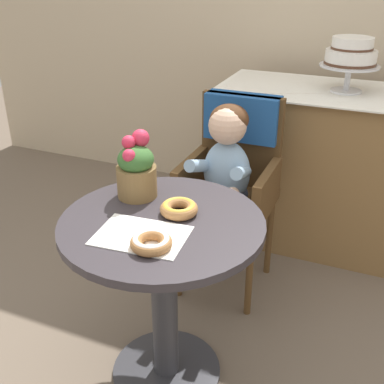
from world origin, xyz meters
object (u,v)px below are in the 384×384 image
object	(u,v)px
cafe_table	(163,270)
donut_mid	(179,208)
wicker_chair	(235,163)
seated_child	(224,168)
flower_vase	(136,169)
donut_front	(151,242)
tiered_cake_stand	(351,56)

from	to	relation	value
cafe_table	donut_mid	xyz separation A→B (m)	(0.04, 0.06, 0.24)
wicker_chair	donut_mid	size ratio (longest dim) A/B	7.06
seated_child	flower_vase	xyz separation A→B (m)	(-0.19, -0.46, 0.15)
wicker_chair	flower_vase	world-z (taller)	flower_vase
cafe_table	donut_mid	world-z (taller)	donut_mid
donut_front	donut_mid	distance (m)	0.23
wicker_chair	donut_mid	distance (m)	0.70
wicker_chair	flower_vase	bearing A→B (deg)	-102.48
donut_front	cafe_table	bearing A→B (deg)	105.32
seated_child	tiered_cake_stand	bearing A→B (deg)	59.37
flower_vase	tiered_cake_stand	xyz separation A→B (m)	(0.60, 1.17, 0.26)
flower_vase	tiered_cake_stand	world-z (taller)	tiered_cake_stand
tiered_cake_stand	donut_front	bearing A→B (deg)	-104.83
cafe_table	seated_child	xyz separation A→B (m)	(0.02, 0.60, 0.17)
donut_mid	tiered_cake_stand	world-z (taller)	tiered_cake_stand
tiered_cake_stand	flower_vase	bearing A→B (deg)	-117.34
seated_child	cafe_table	bearing A→B (deg)	-91.81
seated_child	donut_mid	size ratio (longest dim) A/B	5.37
donut_front	tiered_cake_stand	size ratio (longest dim) A/B	0.44
cafe_table	wicker_chair	size ratio (longest dim) A/B	0.75
seated_child	tiered_cake_stand	xyz separation A→B (m)	(0.42, 0.70, 0.41)
cafe_table	flower_vase	world-z (taller)	flower_vase
tiered_cake_stand	donut_mid	bearing A→B (deg)	-107.88
seated_child	flower_vase	bearing A→B (deg)	-111.94
donut_front	tiered_cake_stand	bearing A→B (deg)	75.17
seated_child	flower_vase	size ratio (longest dim) A/B	2.88
donut_mid	seated_child	bearing A→B (deg)	91.86
tiered_cake_stand	cafe_table	bearing A→B (deg)	-108.50
cafe_table	tiered_cake_stand	size ratio (longest dim) A/B	2.40
cafe_table	flower_vase	bearing A→B (deg)	141.24
wicker_chair	tiered_cake_stand	xyz separation A→B (m)	(0.42, 0.55, 0.44)
seated_child	tiered_cake_stand	size ratio (longest dim) A/B	2.42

